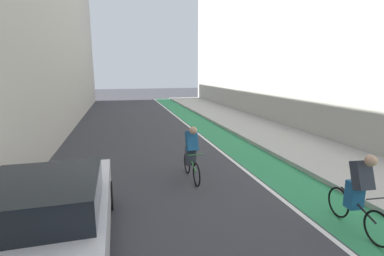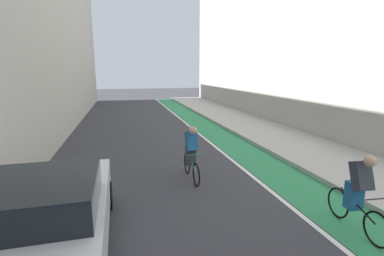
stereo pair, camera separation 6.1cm
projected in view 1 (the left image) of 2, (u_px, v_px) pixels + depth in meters
name	position (u px, v px, depth m)	size (l,w,h in m)	color
ground_plane	(164.00, 150.00, 11.20)	(83.47, 83.47, 0.00)	#38383D
bike_lane_paint	(219.00, 135.00, 13.85)	(1.60, 37.94, 0.00)	#2D8451
lane_divider_stripe	(202.00, 136.00, 13.63)	(0.12, 37.94, 0.00)	white
sidewalk_right	(265.00, 131.00, 14.45)	(3.42, 37.94, 0.14)	#A8A59E
building_facade_left	(6.00, 11.00, 10.63)	(4.15, 37.94, 10.74)	#B2ADA3
building_facade_right	(299.00, 20.00, 15.88)	(2.40, 33.94, 12.01)	#B2ADA3
parked_sedan_white	(48.00, 220.00, 4.44)	(1.97, 4.42, 1.53)	silver
cyclist_mid	(359.00, 191.00, 5.46)	(0.48, 1.70, 1.61)	black
cyclist_trailing	(191.00, 151.00, 8.07)	(0.48, 1.71, 1.61)	black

